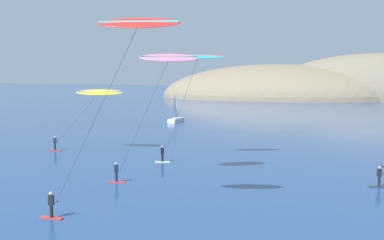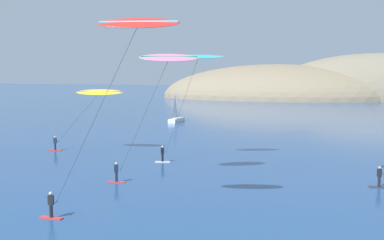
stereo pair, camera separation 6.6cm
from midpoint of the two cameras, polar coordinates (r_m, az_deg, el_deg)
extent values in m
ellipsoid|color=#7A705B|center=(173.72, 20.89, 2.31)|extent=(77.18, 32.18, 31.05)
ellipsoid|color=#84755B|center=(173.54, 9.73, 2.60)|extent=(82.79, 50.72, 23.88)
cube|color=white|center=(88.10, -1.93, -0.03)|extent=(1.51, 4.83, 0.70)
cone|color=white|center=(90.32, -1.36, 0.11)|extent=(0.71, 2.17, 0.67)
cylinder|color=#B2B2B7|center=(88.14, -1.86, 1.83)|extent=(0.12, 0.12, 5.00)
pyramid|color=white|center=(87.32, -2.08, 1.68)|extent=(0.12, 1.80, 4.25)
cylinder|color=#A5A5AD|center=(87.49, -2.08, 0.33)|extent=(0.12, 1.80, 0.08)
cube|color=red|center=(40.76, -8.99, -7.27)|extent=(1.55, 0.71, 0.08)
cylinder|color=#192338|center=(40.66, -9.00, -6.67)|extent=(0.22, 0.22, 0.80)
cube|color=#192338|center=(40.52, -9.01, -5.70)|extent=(0.39, 0.33, 0.60)
sphere|color=beige|center=(40.44, -9.02, -5.12)|extent=(0.22, 0.22, 0.22)
cylinder|color=black|center=(40.54, -8.51, -5.86)|extent=(0.29, 0.51, 0.04)
ellipsoid|color=pink|center=(39.94, -2.78, 7.41)|extent=(5.13, 3.68, 0.83)
cylinder|color=#14895B|center=(39.94, -2.78, 7.48)|extent=(4.25, 2.28, 0.16)
cylinder|color=#333338|center=(39.92, -5.67, 0.65)|extent=(3.67, 1.89, 9.19)
cube|color=silver|center=(49.21, -3.56, -4.97)|extent=(1.55, 0.87, 0.08)
cylinder|color=black|center=(49.13, -3.56, -4.47)|extent=(0.22, 0.22, 0.80)
cube|color=black|center=(49.01, -3.57, -3.66)|extent=(0.39, 0.31, 0.60)
sphere|color=beige|center=(48.94, -3.57, -3.17)|extent=(0.22, 0.22, 0.22)
cylinder|color=black|center=(49.02, -3.16, -3.80)|extent=(0.23, 0.53, 0.04)
ellipsoid|color=#23B2C6|center=(48.41, 0.71, 7.53)|extent=(5.48, 3.14, 0.56)
cylinder|color=#DB4C38|center=(48.42, 0.71, 7.58)|extent=(4.81, 1.93, 0.16)
cylinder|color=#333338|center=(48.45, -1.24, 1.77)|extent=(3.11, 1.18, 9.53)
cube|color=red|center=(58.49, -15.95, -3.47)|extent=(1.55, 0.84, 0.08)
cylinder|color=#192338|center=(58.43, -15.97, -3.05)|extent=(0.22, 0.22, 0.80)
cube|color=#192338|center=(58.33, -15.98, -2.37)|extent=(0.37, 0.25, 0.60)
sphere|color=beige|center=(58.27, -16.00, -1.96)|extent=(0.22, 0.22, 0.22)
cylinder|color=black|center=(58.19, -15.67, -2.49)|extent=(0.13, 0.55, 0.04)
ellipsoid|color=yellow|center=(55.66, -10.97, 3.26)|extent=(5.71, 2.45, 0.75)
cylinder|color=#1432E0|center=(55.66, -10.98, 3.31)|extent=(5.21, 0.99, 0.16)
cylinder|color=#333338|center=(56.81, -13.37, 0.27)|extent=(5.15, 0.85, 5.73)
cube|color=red|center=(31.98, -16.37, -11.07)|extent=(1.51, 0.45, 0.08)
cylinder|color=black|center=(31.86, -16.39, -10.31)|extent=(0.22, 0.22, 0.80)
cube|color=black|center=(31.68, -16.42, -9.09)|extent=(0.38, 0.28, 0.60)
sphere|color=beige|center=(31.57, -16.45, -8.36)|extent=(0.22, 0.22, 0.22)
cylinder|color=black|center=(31.59, -15.81, -9.34)|extent=(0.18, 0.54, 0.04)
ellipsoid|color=red|center=(29.28, -6.39, 11.36)|extent=(5.14, 2.39, 0.85)
cylinder|color=#23D6DB|center=(29.29, -6.39, 11.46)|extent=(4.64, 1.35, 0.16)
cylinder|color=#333338|center=(29.84, -11.30, 0.52)|extent=(5.17, 1.37, 10.90)
cube|color=#2D2D33|center=(41.38, 21.23, -7.40)|extent=(1.52, 0.49, 0.08)
cylinder|color=black|center=(41.29, 21.25, -6.80)|extent=(0.22, 0.22, 0.80)
cube|color=black|center=(41.15, 21.28, -5.85)|extent=(0.38, 0.28, 0.60)
sphere|color=tan|center=(41.07, 21.30, -5.28)|extent=(0.22, 0.22, 0.22)
cylinder|color=black|center=(41.28, 21.74, -6.00)|extent=(0.19, 0.54, 0.04)
camera|label=1|loc=(0.03, -90.04, 0.00)|focal=45.00mm
camera|label=2|loc=(0.03, 89.96, 0.00)|focal=45.00mm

